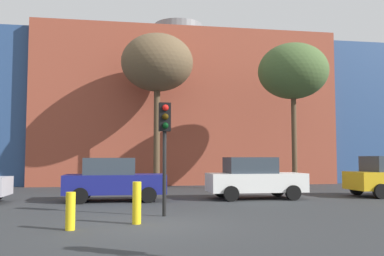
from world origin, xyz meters
TOP-DOWN VIEW (x-y plane):
  - ground_plane at (0.00, 0.00)m, footprint 200.00×200.00m
  - building_backdrop at (3.50, 21.61)m, footprint 34.94×12.70m
  - parked_car_2 at (-1.16, 6.30)m, footprint 4.16×2.04m
  - parked_car_3 at (4.93, 6.30)m, footprint 4.22×2.07m
  - traffic_light_island at (0.51, 1.51)m, footprint 0.37×0.37m
  - bare_tree_1 at (1.10, 12.69)m, footprint 4.24×4.24m
  - bare_tree_2 at (8.69, 10.64)m, footprint 3.97×3.97m
  - bollard_yellow_0 at (-2.06, -0.55)m, footprint 0.24×0.24m
  - bollard_yellow_1 at (-0.38, 0.14)m, footprint 0.24×0.24m

SIDE VIEW (x-z plane):
  - ground_plane at x=0.00m, z-range 0.00..0.00m
  - bollard_yellow_0 at x=-2.06m, z-range 0.00..0.95m
  - bollard_yellow_1 at x=-0.38m, z-range 0.00..1.15m
  - parked_car_2 at x=-1.16m, z-range -0.01..1.80m
  - parked_car_3 at x=4.93m, z-range -0.01..1.82m
  - traffic_light_island at x=0.51m, z-range 0.84..4.38m
  - building_backdrop at x=3.50m, z-range -1.02..11.61m
  - bare_tree_2 at x=8.69m, z-range 2.54..10.86m
  - bare_tree_1 at x=1.10m, z-range 2.80..11.91m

